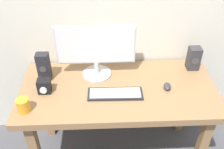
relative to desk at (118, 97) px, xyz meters
name	(u,v)px	position (x,y,z in m)	size (l,w,h in m)	color
desk	(118,97)	(0.00, 0.00, 0.00)	(1.44, 0.69, 0.76)	#936D47
monitor	(96,50)	(-0.16, 0.17, 0.32)	(0.59, 0.22, 0.41)	silver
keyboard_primary	(115,94)	(-0.03, -0.08, 0.11)	(0.39, 0.14, 0.02)	#232328
mouse	(167,86)	(0.35, -0.03, 0.12)	(0.05, 0.08, 0.04)	#333338
speaker_right	(194,58)	(0.61, 0.22, 0.19)	(0.09, 0.09, 0.19)	#333338
speaker_left	(44,66)	(-0.55, 0.14, 0.21)	(0.09, 0.08, 0.22)	#232328
audio_controller	(44,86)	(-0.53, -0.03, 0.15)	(0.09, 0.08, 0.11)	black
coffee_mug	(23,105)	(-0.63, -0.21, 0.15)	(0.08, 0.08, 0.10)	orange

